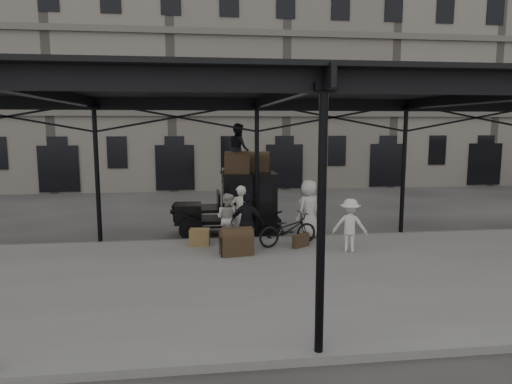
% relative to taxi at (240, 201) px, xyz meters
% --- Properties ---
extents(ground, '(120.00, 120.00, 0.00)m').
position_rel_taxi_xyz_m(ground, '(0.47, -3.02, -1.20)').
color(ground, '#383533').
rests_on(ground, ground).
extents(platform, '(28.00, 8.00, 0.15)m').
position_rel_taxi_xyz_m(platform, '(0.47, -5.02, -1.13)').
color(platform, slate).
rests_on(platform, ground).
extents(canopy, '(22.50, 9.00, 4.74)m').
position_rel_taxi_xyz_m(canopy, '(0.47, -4.74, 3.39)').
color(canopy, black).
rests_on(canopy, ground).
extents(building_frontage, '(64.00, 8.00, 14.00)m').
position_rel_taxi_xyz_m(building_frontage, '(0.47, 14.98, 5.80)').
color(building_frontage, slate).
rests_on(building_frontage, ground).
extents(taxi, '(3.65, 1.55, 2.18)m').
position_rel_taxi_xyz_m(taxi, '(0.00, 0.00, 0.00)').
color(taxi, black).
rests_on(taxi, ground).
extents(porter_left, '(0.65, 0.43, 1.78)m').
position_rel_taxi_xyz_m(porter_left, '(-0.10, -1.48, -0.16)').
color(porter_left, beige).
rests_on(porter_left, platform).
extents(porter_midleft, '(0.97, 0.93, 1.57)m').
position_rel_taxi_xyz_m(porter_midleft, '(-0.54, -1.71, -0.27)').
color(porter_midleft, beige).
rests_on(porter_midleft, platform).
extents(porter_centre, '(1.11, 1.04, 1.90)m').
position_rel_taxi_xyz_m(porter_centre, '(2.13, -1.37, -0.10)').
color(porter_centre, beige).
rests_on(porter_centre, platform).
extents(porter_official, '(1.08, 0.74, 1.71)m').
position_rel_taxi_xyz_m(porter_official, '(-0.02, -2.75, -0.20)').
color(porter_official, black).
rests_on(porter_official, platform).
extents(porter_right, '(1.14, 0.91, 1.55)m').
position_rel_taxi_xyz_m(porter_right, '(2.93, -3.11, -0.28)').
color(porter_right, silver).
rests_on(porter_right, platform).
extents(bicycle, '(2.03, 1.19, 1.01)m').
position_rel_taxi_xyz_m(bicycle, '(1.27, -2.25, -0.55)').
color(bicycle, black).
rests_on(bicycle, platform).
extents(porter_roof, '(0.78, 0.93, 1.69)m').
position_rel_taxi_xyz_m(porter_roof, '(-0.03, -0.10, 1.82)').
color(porter_roof, black).
rests_on(porter_roof, taxi).
extents(steamer_trunk_roof_near, '(0.93, 0.66, 0.63)m').
position_rel_taxi_xyz_m(steamer_trunk_roof_near, '(-0.08, -0.25, 1.29)').
color(steamer_trunk_roof_near, '#40291E').
rests_on(steamer_trunk_roof_near, taxi).
extents(steamer_trunk_roof_far, '(0.88, 0.61, 0.59)m').
position_rel_taxi_xyz_m(steamer_trunk_roof_far, '(0.67, 0.20, 1.27)').
color(steamer_trunk_roof_far, '#40291E').
rests_on(steamer_trunk_roof_far, taxi).
extents(steamer_trunk_platform, '(0.98, 0.69, 0.66)m').
position_rel_taxi_xyz_m(steamer_trunk_platform, '(-0.37, -3.04, -0.72)').
color(steamer_trunk_platform, '#40291E').
rests_on(steamer_trunk_platform, platform).
extents(wicker_hamper, '(0.64, 0.51, 0.50)m').
position_rel_taxi_xyz_m(wicker_hamper, '(-1.41, -1.87, -0.80)').
color(wicker_hamper, olive).
rests_on(wicker_hamper, platform).
extents(suitcase_upright, '(0.31, 0.62, 0.45)m').
position_rel_taxi_xyz_m(suitcase_upright, '(2.20, -1.22, -0.83)').
color(suitcase_upright, '#40291E').
rests_on(suitcase_upright, platform).
extents(suitcase_flat, '(0.58, 0.46, 0.40)m').
position_rel_taxi_xyz_m(suitcase_flat, '(1.62, -2.49, -0.85)').
color(suitcase_flat, '#40291E').
rests_on(suitcase_flat, platform).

